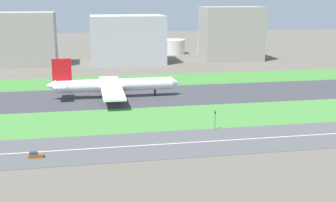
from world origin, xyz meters
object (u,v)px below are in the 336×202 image
object	(u,v)px
fuel_tank_centre	(209,44)
hangar_building	(127,39)
car_2	(35,155)
fuel_tank_west	(174,47)
terminal_building	(22,39)
office_tower	(231,34)
airliner	(112,85)
traffic_light	(215,118)

from	to	relation	value
fuel_tank_centre	hangar_building	bearing A→B (deg)	-149.12
car_2	fuel_tank_west	world-z (taller)	fuel_tank_west
fuel_tank_west	terminal_building	bearing A→B (deg)	-159.23
car_2	office_tower	xyz separation A→B (m)	(127.14, 192.00, 19.37)
hangar_building	fuel_tank_centre	xyz separation A→B (m)	(75.26, 45.00, -9.40)
airliner	terminal_building	xyz separation A→B (m)	(-56.02, 114.00, 12.54)
office_tower	car_2	bearing A→B (deg)	-123.51
airliner	fuel_tank_centre	distance (m)	184.71
car_2	traffic_light	world-z (taller)	traffic_light
fuel_tank_west	traffic_light	bearing A→B (deg)	-97.34
airliner	traffic_light	distance (m)	69.20
terminal_building	airliner	bearing A→B (deg)	-63.83
car_2	airliner	bearing A→B (deg)	-109.93
traffic_light	terminal_building	size ratio (longest dim) A/B	0.15
office_tower	fuel_tank_centre	bearing A→B (deg)	96.18
hangar_building	fuel_tank_centre	world-z (taller)	hangar_building
fuel_tank_west	fuel_tank_centre	bearing A→B (deg)	0.00
office_tower	fuel_tank_centre	size ratio (longest dim) A/B	2.30
office_tower	fuel_tank_centre	world-z (taller)	office_tower
car_2	office_tower	size ratio (longest dim) A/B	0.10
traffic_light	fuel_tank_centre	bearing A→B (deg)	74.78
office_tower	fuel_tank_west	bearing A→B (deg)	128.84
car_2	fuel_tank_centre	size ratio (longest dim) A/B	0.22
traffic_light	terminal_building	xyz separation A→B (m)	(-90.44, 174.01, 14.48)
office_tower	airliner	bearing A→B (deg)	-130.93
traffic_light	fuel_tank_west	xyz separation A→B (m)	(28.21, 219.01, 1.77)
terminal_building	car_2	bearing A→B (deg)	-81.78
terminal_building	hangar_building	xyz separation A→B (m)	(74.75, 0.00, -1.38)
traffic_light	fuel_tank_centre	world-z (taller)	fuel_tank_centre
fuel_tank_west	fuel_tank_centre	size ratio (longest dim) A/B	0.98
airliner	terminal_building	size ratio (longest dim) A/B	1.39
office_tower	fuel_tank_west	xyz separation A→B (m)	(-36.23, 45.00, -14.23)
terminal_building	fuel_tank_centre	xyz separation A→B (m)	(150.02, 45.00, -10.77)
terminal_building	fuel_tank_centre	size ratio (longest dim) A/B	2.38
terminal_building	fuel_tank_west	bearing A→B (deg)	20.77
traffic_light	hangar_building	distance (m)	175.20
terminal_building	fuel_tank_west	distance (m)	127.54
terminal_building	office_tower	xyz separation A→B (m)	(154.89, 0.00, 1.52)
fuel_tank_west	fuel_tank_centre	xyz separation A→B (m)	(31.36, 0.00, 1.94)
fuel_tank_centre	fuel_tank_west	bearing A→B (deg)	180.00
traffic_light	car_2	bearing A→B (deg)	-163.99
hangar_building	car_2	bearing A→B (deg)	-103.76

